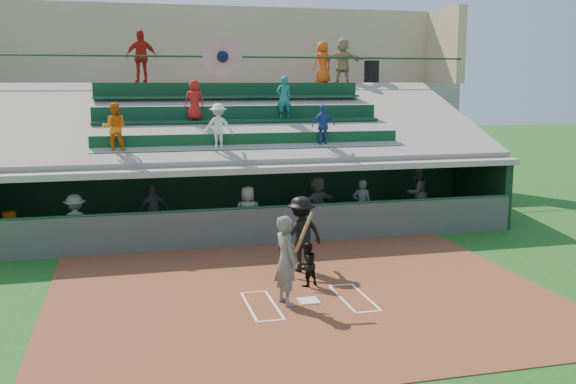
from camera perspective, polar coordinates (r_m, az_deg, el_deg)
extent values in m
plane|color=#174C15|center=(13.94, 1.83, -9.78)|extent=(100.00, 100.00, 0.00)
cube|color=brown|center=(14.39, 1.28, -9.10)|extent=(11.00, 9.00, 0.02)
cube|color=white|center=(13.93, 1.83, -9.64)|extent=(0.43, 0.43, 0.03)
cube|color=white|center=(13.76, -1.22, -9.94)|extent=(0.05, 1.80, 0.01)
cube|color=silver|center=(14.15, 4.79, -9.41)|extent=(0.05, 1.80, 0.01)
cube|color=white|center=(13.65, -3.51, -10.12)|extent=(0.05, 1.80, 0.01)
cube|color=white|center=(14.32, 6.90, -9.20)|extent=(0.05, 1.80, 0.01)
cube|color=silver|center=(14.53, -3.09, -8.86)|extent=(0.60, 0.05, 0.01)
cube|color=white|center=(15.04, 4.68, -8.24)|extent=(0.60, 0.05, 0.01)
cube|color=white|center=(12.88, -1.53, -11.35)|extent=(0.60, 0.05, 0.01)
cube|color=white|center=(13.44, 7.18, -10.50)|extent=(0.60, 0.05, 0.01)
cube|color=gray|center=(20.25, -3.42, -3.50)|extent=(16.00, 3.50, 0.04)
cube|color=gray|center=(26.48, -6.20, 4.59)|extent=(20.00, 3.00, 4.60)
cube|color=#4D524D|center=(18.46, -2.43, -3.11)|extent=(16.00, 0.06, 1.10)
cylinder|color=#154426|center=(18.34, -2.44, -1.38)|extent=(16.00, 0.08, 0.08)
cube|color=black|center=(21.73, -4.31, 0.30)|extent=(16.00, 0.25, 2.20)
cube|color=black|center=(22.88, 16.64, 0.39)|extent=(0.25, 3.50, 2.20)
cube|color=gray|center=(19.87, -3.49, 2.63)|extent=(16.40, 3.90, 0.18)
cube|color=gray|center=(23.43, -5.04, 1.10)|extent=(16.40, 3.50, 2.30)
cube|color=#99978B|center=(24.91, -5.69, 4.27)|extent=(16.40, 0.30, 4.60)
cube|color=gray|center=(21.57, -4.44, 6.51)|extent=(16.40, 6.51, 2.37)
cube|color=#0C3620|center=(19.28, -3.20, 3.76)|extent=(9.40, 0.42, 0.08)
cube|color=#0D3C1F|center=(19.45, -3.32, 4.58)|extent=(9.40, 0.06, 0.45)
cube|color=#0C3821|center=(21.08, -4.20, 6.31)|extent=(9.40, 0.42, 0.08)
cube|color=#0B3420|center=(21.26, -4.31, 7.04)|extent=(9.40, 0.06, 0.45)
cube|color=#0D3C24|center=(22.92, -5.06, 8.45)|extent=(9.40, 0.42, 0.08)
cube|color=#0C361D|center=(23.11, -5.15, 9.10)|extent=(9.40, 0.06, 0.45)
imported|color=orange|center=(18.97, -15.18, 5.57)|extent=(0.70, 0.56, 1.39)
imported|color=silver|center=(19.15, -6.20, 5.82)|extent=(0.94, 0.63, 1.34)
imported|color=#23428F|center=(19.86, 3.16, 5.92)|extent=(0.78, 0.37, 1.29)
imported|color=#AE1413|center=(20.94, -8.33, 8.08)|extent=(0.69, 0.50, 1.29)
imported|color=#186D6F|center=(21.45, -0.37, 8.38)|extent=(0.56, 0.41, 1.41)
cylinder|color=#123921|center=(24.91, -5.85, 11.87)|extent=(20.00, 0.07, 0.07)
cylinder|color=red|center=(24.89, -5.85, 11.87)|extent=(1.50, 0.06, 1.50)
sphere|color=black|center=(24.86, -5.84, 11.88)|extent=(0.44, 0.44, 0.44)
cube|color=tan|center=(27.91, -6.79, 12.85)|extent=(20.00, 0.40, 3.20)
cube|color=tan|center=(29.51, 13.75, 12.48)|extent=(0.40, 3.00, 3.20)
imported|color=#50534F|center=(13.50, -0.19, -6.09)|extent=(0.60, 0.78, 1.91)
cylinder|color=brown|center=(13.28, 1.44, -3.56)|extent=(0.56, 0.54, 0.75)
sphere|color=#996137|center=(13.45, 0.35, -4.92)|extent=(0.10, 0.10, 0.10)
imported|color=black|center=(14.81, 1.71, -6.44)|extent=(0.61, 0.55, 1.02)
imported|color=black|center=(15.87, 1.17, -3.74)|extent=(1.37, 1.07, 1.87)
cube|color=olive|center=(21.52, -4.36, -2.12)|extent=(12.59, 5.15, 0.40)
cube|color=silver|center=(19.92, -23.57, -3.57)|extent=(0.81, 0.67, 0.62)
cylinder|color=orange|center=(19.85, -23.53, -2.14)|extent=(0.38, 0.38, 0.38)
imported|color=#61635E|center=(18.54, -18.35, -2.63)|extent=(1.07, 0.65, 1.60)
imported|color=#525550|center=(19.99, -11.87, -1.54)|extent=(0.97, 0.58, 1.55)
imported|color=#5E615B|center=(18.68, -3.57, -1.98)|extent=(0.88, 0.64, 1.65)
imported|color=#5B5E59|center=(20.19, 2.59, -0.98)|extent=(1.66, 1.16, 1.72)
imported|color=#61645F|center=(20.44, 6.58, -1.08)|extent=(0.69, 0.60, 1.60)
imported|color=#565954|center=(22.18, 11.33, -0.05)|extent=(1.09, 0.98, 1.83)
cylinder|color=black|center=(26.71, 7.44, 10.53)|extent=(0.61, 0.61, 0.91)
imported|color=#AE1B13|center=(25.34, -12.89, 11.64)|extent=(1.23, 0.67, 1.99)
imported|color=#D8480C|center=(26.49, 3.10, 11.44)|extent=(0.95, 0.78, 1.68)
imported|color=tan|center=(26.49, 4.89, 11.55)|extent=(1.76, 0.96, 1.81)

